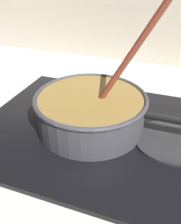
# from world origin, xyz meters

# --- Properties ---
(ground) EXTENTS (2.40, 1.60, 0.04)m
(ground) POSITION_xyz_m (0.00, 0.00, -0.02)
(ground) COLOR beige
(hob_plate) EXTENTS (0.56, 0.48, 0.01)m
(hob_plate) POSITION_xyz_m (0.02, 0.24, 0.01)
(hob_plate) COLOR black
(hob_plate) RESTS_ON ground
(burner_ring) EXTENTS (0.17, 0.17, 0.01)m
(burner_ring) POSITION_xyz_m (0.02, 0.24, 0.02)
(burner_ring) COLOR #592D0C
(burner_ring) RESTS_ON hob_plate
(spare_burner) EXTENTS (0.16, 0.16, 0.01)m
(spare_burner) POSITION_xyz_m (0.22, 0.24, 0.01)
(spare_burner) COLOR #262628
(spare_burner) RESTS_ON hob_plate
(cooking_pan) EXTENTS (0.42, 0.28, 0.32)m
(cooking_pan) POSITION_xyz_m (0.02, 0.24, 0.06)
(cooking_pan) COLOR #38383D
(cooking_pan) RESTS_ON hob_plate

